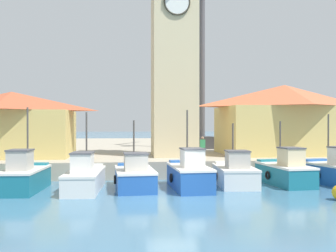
% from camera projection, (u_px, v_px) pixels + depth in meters
% --- Properties ---
extents(ground_plane, '(300.00, 300.00, 0.00)m').
position_uv_depth(ground_plane, '(172.00, 198.00, 19.53)').
color(ground_plane, teal).
extents(quay_wharf, '(120.00, 40.00, 1.17)m').
position_uv_depth(quay_wharf, '(145.00, 150.00, 45.57)').
color(quay_wharf, '#A89E89').
rests_on(quay_wharf, ground).
extents(fishing_boat_left_outer, '(2.12, 4.40, 4.59)m').
position_uv_depth(fishing_boat_left_outer, '(24.00, 177.00, 21.29)').
color(fishing_boat_left_outer, '#196B7F').
rests_on(fishing_boat_left_outer, ground).
extents(fishing_boat_left_inner, '(2.05, 5.21, 4.32)m').
position_uv_depth(fishing_boat_left_inner, '(85.00, 177.00, 21.56)').
color(fishing_boat_left_inner, silver).
rests_on(fishing_boat_left_inner, ground).
extents(fishing_boat_mid_left, '(2.35, 4.53, 3.87)m').
position_uv_depth(fishing_boat_mid_left, '(135.00, 176.00, 22.09)').
color(fishing_boat_mid_left, '#2356A8').
rests_on(fishing_boat_mid_left, ground).
extents(fishing_boat_center, '(2.15, 4.71, 4.46)m').
position_uv_depth(fishing_boat_center, '(189.00, 174.00, 22.10)').
color(fishing_boat_center, '#2356A8').
rests_on(fishing_boat_center, ground).
extents(fishing_boat_mid_right, '(2.42, 4.51, 3.69)m').
position_uv_depth(fishing_boat_mid_right, '(235.00, 173.00, 23.32)').
color(fishing_boat_mid_right, silver).
rests_on(fishing_boat_mid_right, ground).
extents(fishing_boat_right_inner, '(2.30, 4.63, 3.83)m').
position_uv_depth(fishing_boat_right_inner, '(285.00, 172.00, 23.64)').
color(fishing_boat_right_inner, '#196B7F').
rests_on(fishing_boat_right_inner, ground).
extents(fishing_boat_right_outer, '(2.66, 4.44, 4.26)m').
position_uv_depth(fishing_boat_right_outer, '(334.00, 171.00, 23.80)').
color(fishing_boat_right_outer, '#2356A8').
rests_on(fishing_boat_right_outer, ground).
extents(clock_tower, '(3.82, 3.82, 17.20)m').
position_uv_depth(clock_tower, '(174.00, 50.00, 30.10)').
color(clock_tower, beige).
rests_on(clock_tower, quay_wharf).
extents(warehouse_left, '(9.22, 6.43, 4.91)m').
position_uv_depth(warehouse_left, '(12.00, 123.00, 29.65)').
color(warehouse_left, tan).
rests_on(warehouse_left, quay_wharf).
extents(warehouse_right, '(10.71, 7.35, 5.70)m').
position_uv_depth(warehouse_right, '(285.00, 119.00, 32.54)').
color(warehouse_right, tan).
rests_on(warehouse_right, quay_wharf).
extents(port_crane_near, '(2.70, 10.16, 19.05)m').
position_uv_depth(port_crane_near, '(202.00, 76.00, 39.36)').
color(port_crane_near, '#353539').
rests_on(port_crane_near, quay_wharf).
extents(dock_worker_near_tower, '(0.34, 0.22, 1.62)m').
position_uv_depth(dock_worker_near_tower, '(203.00, 148.00, 26.87)').
color(dock_worker_near_tower, '#33333D').
rests_on(dock_worker_near_tower, quay_wharf).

